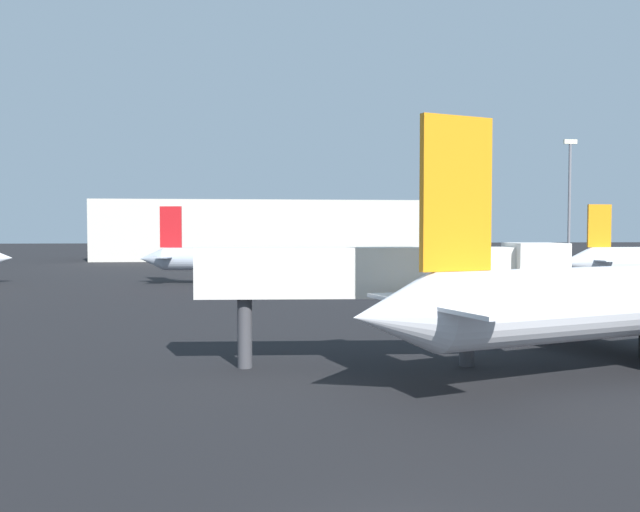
% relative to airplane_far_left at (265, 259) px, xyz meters
% --- Properties ---
extents(airplane_far_left, '(31.25, 26.28, 9.38)m').
position_rel_airplane_far_left_xyz_m(airplane_far_left, '(0.00, 0.00, 0.00)').
color(airplane_far_left, '#B2BCCC').
rests_on(airplane_far_left, ground_plane).
extents(jet_bridge, '(17.59, 3.26, 5.95)m').
position_rel_airplane_far_left_xyz_m(jet_bridge, '(5.53, -47.30, 1.43)').
color(jet_bridge, silver).
rests_on(jet_bridge, ground_plane).
extents(light_mast_right, '(2.40, 0.50, 22.72)m').
position_rel_airplane_far_left_xyz_m(light_mast_right, '(55.43, 33.80, 9.64)').
color(light_mast_right, slate).
rests_on(light_mast_right, ground_plane).
extents(terminal_building, '(67.90, 26.73, 12.75)m').
position_rel_airplane_far_left_xyz_m(terminal_building, '(-0.37, 69.25, 3.37)').
color(terminal_building, beige).
rests_on(terminal_building, ground_plane).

